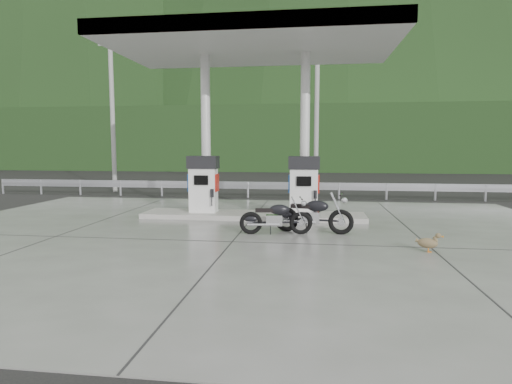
# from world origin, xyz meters

# --- Properties ---
(ground) EXTENTS (160.00, 160.00, 0.00)m
(ground) POSITION_xyz_m (0.00, 0.00, 0.00)
(ground) COLOR black
(ground) RESTS_ON ground
(forecourt_apron) EXTENTS (18.00, 14.00, 0.02)m
(forecourt_apron) POSITION_xyz_m (0.00, 0.00, 0.01)
(forecourt_apron) COLOR slate
(forecourt_apron) RESTS_ON ground
(pump_island) EXTENTS (7.00, 1.40, 0.15)m
(pump_island) POSITION_xyz_m (0.00, 2.50, 0.10)
(pump_island) COLOR gray
(pump_island) RESTS_ON forecourt_apron
(gas_pump_left) EXTENTS (0.95, 0.55, 1.80)m
(gas_pump_left) POSITION_xyz_m (-1.60, 2.50, 1.07)
(gas_pump_left) COLOR white
(gas_pump_left) RESTS_ON pump_island
(gas_pump_right) EXTENTS (0.95, 0.55, 1.80)m
(gas_pump_right) POSITION_xyz_m (1.60, 2.50, 1.07)
(gas_pump_right) COLOR white
(gas_pump_right) RESTS_ON pump_island
(canopy_column_left) EXTENTS (0.30, 0.30, 5.00)m
(canopy_column_left) POSITION_xyz_m (-1.60, 2.90, 2.67)
(canopy_column_left) COLOR silver
(canopy_column_left) RESTS_ON pump_island
(canopy_column_right) EXTENTS (0.30, 0.30, 5.00)m
(canopy_column_right) POSITION_xyz_m (1.60, 2.90, 2.67)
(canopy_column_right) COLOR silver
(canopy_column_right) RESTS_ON pump_island
(canopy_roof) EXTENTS (8.50, 5.00, 0.40)m
(canopy_roof) POSITION_xyz_m (0.00, 2.50, 5.37)
(canopy_roof) COLOR silver
(canopy_roof) RESTS_ON canopy_column_left
(guardrail) EXTENTS (26.00, 0.16, 1.42)m
(guardrail) POSITION_xyz_m (0.00, 8.00, 0.71)
(guardrail) COLOR #A3A4AB
(guardrail) RESTS_ON ground
(road) EXTENTS (60.00, 7.00, 0.01)m
(road) POSITION_xyz_m (0.00, 11.50, 0.00)
(road) COLOR black
(road) RESTS_ON ground
(utility_pole_a) EXTENTS (0.22, 0.22, 8.00)m
(utility_pole_a) POSITION_xyz_m (-8.00, 9.50, 4.00)
(utility_pole_a) COLOR gray
(utility_pole_a) RESTS_ON ground
(utility_pole_b) EXTENTS (0.22, 0.22, 8.00)m
(utility_pole_b) POSITION_xyz_m (2.00, 9.50, 4.00)
(utility_pole_b) COLOR gray
(utility_pole_b) RESTS_ON ground
(tree_band) EXTENTS (80.00, 6.00, 6.00)m
(tree_band) POSITION_xyz_m (0.00, 30.00, 3.00)
(tree_band) COLOR black
(tree_band) RESTS_ON ground
(forested_hills) EXTENTS (100.00, 40.00, 140.00)m
(forested_hills) POSITION_xyz_m (0.00, 60.00, 0.00)
(forested_hills) COLOR black
(forested_hills) RESTS_ON ground
(motorcycle_left) EXTENTS (2.02, 0.93, 0.92)m
(motorcycle_left) POSITION_xyz_m (1.89, 0.36, 0.48)
(motorcycle_left) COLOR black
(motorcycle_left) RESTS_ON forecourt_apron
(motorcycle_right) EXTENTS (1.80, 0.76, 0.83)m
(motorcycle_right) POSITION_xyz_m (0.94, 0.05, 0.43)
(motorcycle_right) COLOR black
(motorcycle_right) RESTS_ON forecourt_apron
(duck) EXTENTS (0.52, 0.30, 0.36)m
(duck) POSITION_xyz_m (4.32, -1.39, 0.20)
(duck) COLOR brown
(duck) RESTS_ON forecourt_apron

